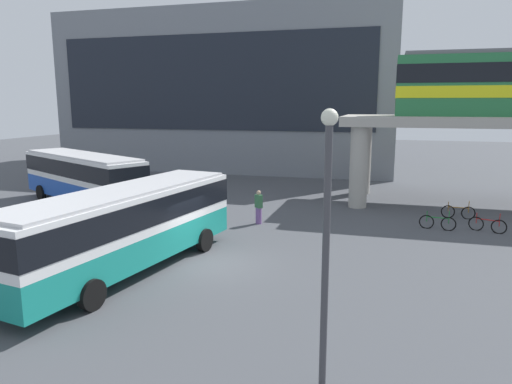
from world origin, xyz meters
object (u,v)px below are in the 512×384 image
bus_secondary (83,174)px  bicycle_red (487,225)px  pedestrian_near_building (259,208)px  bus_main (125,222)px  station_building (237,93)px  bicycle_green (437,223)px  bicycle_brown (458,212)px

bus_secondary → bicycle_red: (23.31, -0.10, -1.63)m
bus_secondary → pedestrian_near_building: size_ratio=6.05×
bus_main → bus_secondary: size_ratio=1.03×
station_building → bus_main: station_building is taller
bus_main → pedestrian_near_building: 9.02m
bicycle_green → bicycle_brown: 3.13m
bus_secondary → station_building: bearing=82.6°
bus_main → bicycle_red: size_ratio=6.68×
station_building → bus_main: size_ratio=2.82×
station_building → bicycle_red: 31.14m
station_building → pedestrian_near_building: (8.97, -23.95, -6.54)m
bus_main → pedestrian_near_building: bus_main is taller
bicycle_green → bicycle_red: (2.36, 0.18, 0.00)m
station_building → bus_secondary: (-2.91, -22.35, -5.41)m
station_building → bicycle_red: size_ratio=18.86×
bus_secondary → pedestrian_near_building: 12.04m
bicycle_green → bicycle_red: same height
bus_secondary → bicycle_green: 21.02m
bus_main → bicycle_brown: bearing=43.7°
bicycle_red → pedestrian_near_building: pedestrian_near_building is taller
bus_main → bicycle_red: 17.48m
bus_main → pedestrian_near_building: size_ratio=6.25×
bus_secondary → bus_main: bearing=-48.1°
bicycle_green → bicycle_red: size_ratio=1.05×
pedestrian_near_building → station_building: bearing=110.5°
bus_secondary → bicycle_brown: size_ratio=6.12×
station_building → bus_main: (6.15, -32.44, -5.41)m
bus_secondary → bicycle_brown: 22.49m
bus_main → bicycle_green: size_ratio=6.37×
bicycle_brown → bicycle_green: bearing=-115.1°
bus_secondary → pedestrian_near_building: bus_secondary is taller
bus_secondary → bicycle_red: bearing=-0.3°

